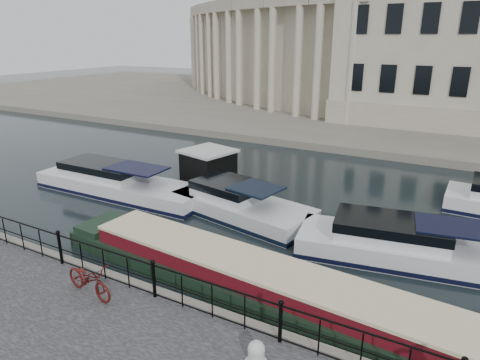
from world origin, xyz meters
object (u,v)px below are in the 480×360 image
Objects in this scene: narrowboat at (261,288)px; harbour_hut at (208,171)px; mooring_bollard at (256,353)px; bicycle at (89,279)px.

harbour_hut is (-7.06, 7.89, 0.59)m from narrowboat.
mooring_bollard is 0.16× the size of harbour_hut.
mooring_bollard is at bearing -61.05° from narrowboat.
mooring_bollard is at bearing -38.71° from harbour_hut.
bicycle reaches higher than narrowboat.
narrowboat is 10.60m from harbour_hut.
harbour_hut reaches higher than narrowboat.
harbour_hut is (-2.92, 10.90, -0.11)m from bicycle.
bicycle is at bearing 178.75° from mooring_bollard.
narrowboat is at bearing 114.52° from mooring_bollard.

